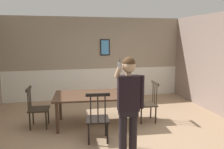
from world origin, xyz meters
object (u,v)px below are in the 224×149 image
object	(u,v)px
dining_table	(94,97)
person_figure	(129,101)
chair_at_table_head	(37,108)
chair_near_window	(148,103)
chair_by_doorway	(98,118)

from	to	relation	value
dining_table	person_figure	world-z (taller)	person_figure
chair_at_table_head	person_figure	bearing A→B (deg)	48.73
dining_table	person_figure	distance (m)	1.71
chair_near_window	chair_by_doorway	xyz separation A→B (m)	(-1.40, -0.82, 0.01)
chair_by_doorway	chair_at_table_head	distance (m)	1.62
dining_table	chair_by_doorway	distance (m)	0.94
chair_by_doorway	chair_at_table_head	bearing A→B (deg)	146.94
chair_by_doorway	person_figure	size ratio (longest dim) A/B	0.59
chair_near_window	chair_at_table_head	xyz separation A→B (m)	(-2.66, 0.20, -0.01)
chair_at_table_head	chair_by_doorway	bearing A→B (deg)	55.48
chair_near_window	chair_at_table_head	size ratio (longest dim) A/B	1.05
dining_table	chair_at_table_head	distance (m)	1.35
chair_near_window	dining_table	bearing A→B (deg)	89.39
chair_near_window	chair_by_doorway	size ratio (longest dim) A/B	0.96
chair_at_table_head	person_figure	distance (m)	2.48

